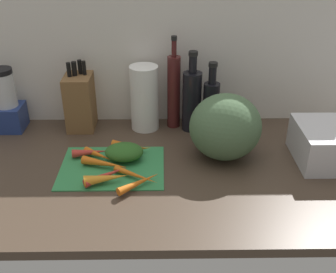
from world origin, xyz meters
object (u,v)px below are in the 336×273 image
at_px(carrot_0, 130,146).
at_px(winter_squash, 225,127).
at_px(carrot_1, 105,164).
at_px(carrot_6, 139,183).
at_px(bottle_0, 174,91).
at_px(bottle_1, 192,99).
at_px(paper_towel_roll, 144,98).
at_px(knife_block, 80,101).
at_px(carrot_8, 90,152).
at_px(blender_appliance, 7,104).
at_px(carrot_4, 98,155).
at_px(carrot_2, 132,149).
at_px(bottle_2, 211,104).
at_px(carrot_3, 136,175).
at_px(carrot_5, 106,178).
at_px(cutting_board, 112,167).
at_px(carrot_7, 106,175).

relative_size(carrot_0, winter_squash, 0.53).
relative_size(carrot_1, carrot_6, 1.04).
distance_m(bottle_0, bottle_1, 0.08).
distance_m(paper_towel_roll, bottle_0, 0.12).
distance_m(carrot_1, knife_block, 0.36).
bearing_deg(winter_squash, carrot_8, -179.44).
bearing_deg(bottle_1, blender_appliance, 179.02).
xyz_separation_m(winter_squash, bottle_0, (-0.17, 0.24, 0.04)).
height_order(winter_squash, paper_towel_roll, paper_towel_roll).
bearing_deg(winter_squash, carrot_4, -177.72).
bearing_deg(carrot_2, bottle_2, 32.50).
bearing_deg(carrot_3, knife_block, 121.46).
xyz_separation_m(carrot_3, carrot_6, (0.01, -0.04, 0.00)).
xyz_separation_m(blender_appliance, paper_towel_roll, (0.54, 0.00, 0.02)).
relative_size(carrot_5, blender_appliance, 0.55).
height_order(carrot_2, bottle_2, bottle_2).
height_order(winter_squash, bottle_0, bottle_0).
relative_size(carrot_0, carrot_6, 0.85).
bearing_deg(bottle_2, carrot_2, -147.50).
xyz_separation_m(carrot_3, carrot_4, (-0.14, 0.13, 0.00)).
relative_size(carrot_1, carrot_3, 1.00).
xyz_separation_m(cutting_board, carrot_7, (-0.01, -0.08, 0.02)).
bearing_deg(carrot_6, bottle_1, 64.88).
height_order(carrot_4, bottle_0, bottle_0).
relative_size(carrot_0, bottle_2, 0.47).
distance_m(carrot_3, bottle_1, 0.43).
bearing_deg(winter_squash, carrot_2, 177.30).
relative_size(carrot_2, carrot_6, 0.87).
xyz_separation_m(carrot_4, carrot_5, (0.05, -0.15, 0.01)).
distance_m(carrot_2, bottle_0, 0.30).
bearing_deg(bottle_1, carrot_8, -149.28).
distance_m(knife_block, bottle_1, 0.44).
relative_size(carrot_4, knife_block, 0.44).
relative_size(knife_block, bottle_2, 0.98).
height_order(paper_towel_roll, bottle_2, bottle_2).
xyz_separation_m(carrot_1, carrot_7, (0.01, -0.07, -0.00)).
height_order(carrot_8, winter_squash, winter_squash).
xyz_separation_m(carrot_1, paper_towel_roll, (0.13, 0.31, 0.11)).
distance_m(carrot_0, paper_towel_roll, 0.23).
bearing_deg(knife_block, paper_towel_roll, -2.69).
bearing_deg(carrot_4, carrot_7, -71.76).
bearing_deg(carrot_7, carrot_8, 116.81).
distance_m(carrot_6, knife_block, 0.51).
xyz_separation_m(carrot_2, carrot_7, (-0.07, -0.16, 0.00)).
bearing_deg(carrot_8, carrot_0, 15.41).
bearing_deg(carrot_8, carrot_1, -51.70).
bearing_deg(carrot_3, carrot_0, 99.78).
height_order(carrot_5, paper_towel_roll, paper_towel_roll).
distance_m(carrot_3, knife_block, 0.46).
height_order(blender_appliance, bottle_1, bottle_1).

